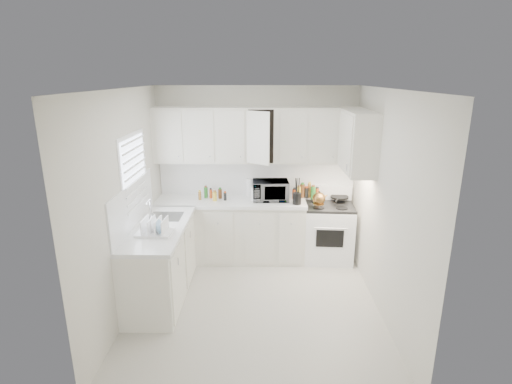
{
  "coord_description": "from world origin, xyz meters",
  "views": [
    {
      "loc": [
        0.07,
        -4.35,
        2.74
      ],
      "look_at": [
        0.0,
        0.7,
        1.25
      ],
      "focal_mm": 27.87,
      "sensor_mm": 36.0,
      "label": 1
    }
  ],
  "objects_px": {
    "rice_cooker": "(259,192)",
    "dish_rack": "(154,225)",
    "microwave": "(270,188)",
    "stove": "(328,225)",
    "tea_kettle": "(319,198)",
    "utensil_crock": "(297,191)"
  },
  "relations": [
    {
      "from": "stove",
      "to": "dish_rack",
      "type": "bearing_deg",
      "value": -146.45
    },
    {
      "from": "stove",
      "to": "microwave",
      "type": "xyz_separation_m",
      "value": [
        -0.88,
        0.03,
        0.56
      ]
    },
    {
      "from": "rice_cooker",
      "to": "tea_kettle",
      "type": "bearing_deg",
      "value": -13.27
    },
    {
      "from": "tea_kettle",
      "to": "stove",
      "type": "bearing_deg",
      "value": 42.51
    },
    {
      "from": "tea_kettle",
      "to": "utensil_crock",
      "type": "distance_m",
      "value": 0.33
    },
    {
      "from": "stove",
      "to": "utensil_crock",
      "type": "bearing_deg",
      "value": -157.62
    },
    {
      "from": "rice_cooker",
      "to": "microwave",
      "type": "bearing_deg",
      "value": -1.78
    },
    {
      "from": "tea_kettle",
      "to": "utensil_crock",
      "type": "xyz_separation_m",
      "value": [
        -0.32,
        -0.01,
        0.1
      ]
    },
    {
      "from": "rice_cooker",
      "to": "dish_rack",
      "type": "bearing_deg",
      "value": -132.47
    },
    {
      "from": "microwave",
      "to": "rice_cooker",
      "type": "height_order",
      "value": "microwave"
    },
    {
      "from": "tea_kettle",
      "to": "rice_cooker",
      "type": "distance_m",
      "value": 0.89
    },
    {
      "from": "microwave",
      "to": "rice_cooker",
      "type": "bearing_deg",
      "value": 176.12
    },
    {
      "from": "dish_rack",
      "to": "tea_kettle",
      "type": "bearing_deg",
      "value": 32.17
    },
    {
      "from": "microwave",
      "to": "tea_kettle",
      "type": "bearing_deg",
      "value": -18.12
    },
    {
      "from": "tea_kettle",
      "to": "dish_rack",
      "type": "bearing_deg",
      "value": -150.0
    },
    {
      "from": "dish_rack",
      "to": "microwave",
      "type": "bearing_deg",
      "value": 47.33
    },
    {
      "from": "stove",
      "to": "utensil_crock",
      "type": "relative_size",
      "value": 2.81
    },
    {
      "from": "stove",
      "to": "tea_kettle",
      "type": "bearing_deg",
      "value": -135.08
    },
    {
      "from": "microwave",
      "to": "utensil_crock",
      "type": "xyz_separation_m",
      "value": [
        0.38,
        -0.2,
        0.02
      ]
    },
    {
      "from": "utensil_crock",
      "to": "rice_cooker",
      "type": "bearing_deg",
      "value": 159.48
    },
    {
      "from": "utensil_crock",
      "to": "dish_rack",
      "type": "bearing_deg",
      "value": -146.95
    },
    {
      "from": "tea_kettle",
      "to": "utensil_crock",
      "type": "relative_size",
      "value": 0.58
    }
  ]
}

